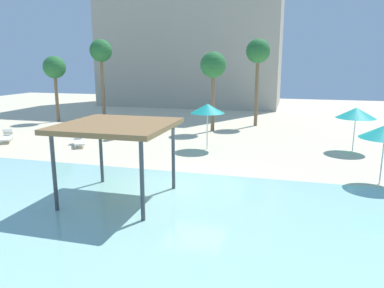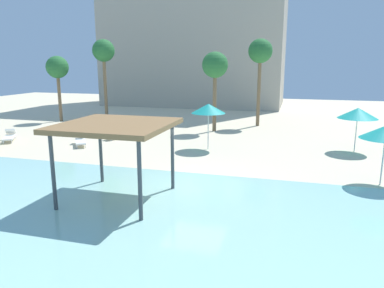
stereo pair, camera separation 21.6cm
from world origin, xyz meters
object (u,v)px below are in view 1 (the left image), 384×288
Objects in this scene: lounge_chair_1 at (79,140)px; palm_tree_0 at (258,53)px; shade_pavilion at (117,128)px; palm_tree_2 at (101,53)px; beach_umbrella_teal_1 at (356,113)px; lounge_chair_2 at (117,134)px; lounge_chair_0 at (7,136)px; palm_tree_1 at (213,67)px; beach_umbrella_teal_2 at (207,109)px; palm_tree_3 at (54,69)px.

palm_tree_0 reaches higher than lounge_chair_1.
palm_tree_2 is at bearing 119.92° from shade_pavilion.
beach_umbrella_teal_1 is 1.34× the size of lounge_chair_1.
lounge_chair_0 is at bearing -45.14° from lounge_chair_2.
shade_pavilion is at bearing -91.57° from palm_tree_1.
lounge_chair_1 is 0.96× the size of lounge_chair_2.
shade_pavilion is at bearing -60.08° from palm_tree_2.
shade_pavilion is 1.44× the size of beach_umbrella_teal_2.
palm_tree_3 is (-7.06, 8.05, 4.23)m from lounge_chair_1.
palm_tree_2 reaches higher than beach_umbrella_teal_2.
shade_pavilion is 21.01m from palm_tree_3.
palm_tree_1 is at bearing 88.43° from shade_pavilion.
shade_pavilion is at bearing 48.93° from lounge_chair_2.
palm_tree_3 is at bearing -160.24° from palm_tree_2.
lounge_chair_2 is at bearing -33.14° from palm_tree_3.
shade_pavilion reaches higher than beach_umbrella_teal_2.
lounge_chair_1 and lounge_chair_2 have the same top height.
beach_umbrella_teal_2 is at bearing -24.67° from palm_tree_3.
lounge_chair_1 is at bearing -48.77° from palm_tree_3.
palm_tree_1 is at bearing -4.18° from palm_tree_3.
lounge_chair_0 and lounge_chair_1 have the same top height.
lounge_chair_2 is 0.29× the size of palm_tree_0.
beach_umbrella_teal_2 is (-8.34, -1.66, 0.18)m from beach_umbrella_teal_1.
palm_tree_1 is (-0.92, 5.85, 2.34)m from beach_umbrella_teal_2.
shade_pavilion reaches higher than lounge_chair_2.
beach_umbrella_teal_1 is 15.06m from lounge_chair_2.
shade_pavilion is 20.11m from palm_tree_2.
palm_tree_2 reaches higher than lounge_chair_2.
beach_umbrella_teal_1 is 1.33× the size of lounge_chair_0.
palm_tree_1 is 14.11m from palm_tree_3.
shade_pavilion is 0.70× the size of palm_tree_3.
lounge_chair_0 is at bearing -101.24° from palm_tree_2.
shade_pavilion is at bearing 23.92° from lounge_chair_0.
lounge_chair_2 is (-6.60, 1.40, -2.10)m from beach_umbrella_teal_2.
lounge_chair_2 is at bearing 167.98° from beach_umbrella_teal_2.
palm_tree_1 reaches higher than beach_umbrella_teal_1.
palm_tree_0 reaches higher than beach_umbrella_teal_1.
lounge_chair_1 is (-16.26, -2.83, -1.92)m from beach_umbrella_teal_1.
palm_tree_3 is (-13.66, 15.86, 1.84)m from shade_pavilion.
beach_umbrella_teal_2 is (1.32, 8.98, -0.29)m from shade_pavilion.
beach_umbrella_teal_1 is at bearing 11.23° from beach_umbrella_teal_2.
beach_umbrella_teal_1 is 0.44× the size of palm_tree_1.
lounge_chair_0 is at bearing -145.18° from palm_tree_0.
beach_umbrella_teal_1 is 10.47m from palm_tree_1.
palm_tree_2 reaches higher than palm_tree_1.
lounge_chair_1 is at bearing -171.59° from beach_umbrella_teal_2.
lounge_chair_1 is 2.90m from lounge_chair_2.
palm_tree_0 is (8.57, 7.76, 5.44)m from lounge_chair_2.
palm_tree_2 is 1.25× the size of palm_tree_3.
shade_pavilion is at bearing -49.27° from palm_tree_3.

